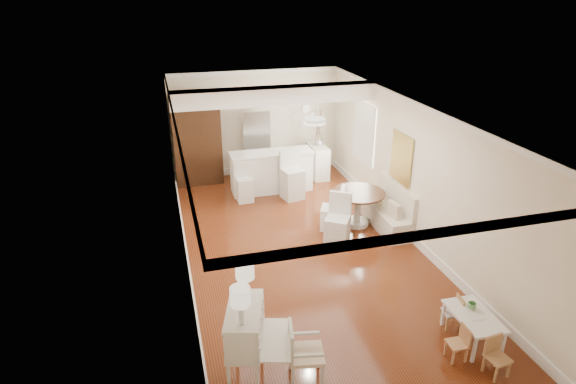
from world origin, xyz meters
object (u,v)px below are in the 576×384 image
gustavian_armchair (306,353)px  slip_chair_far (333,208)px  kids_chair_b (452,312)px  bar_stool_right (292,176)px  dining_table (357,208)px  kids_chair_a (457,343)px  slip_chair_near (338,218)px  bar_stool_left (244,183)px  sideboard (317,161)px  pantry_cabinet (197,140)px  kids_chair_c (498,358)px  fridge (270,144)px  breakfast_counter (272,172)px  kids_table (472,328)px  secretary_bureau (245,344)px

gustavian_armchair → slip_chair_far: bearing=-13.7°
kids_chair_b → bar_stool_right: bar_stool_right is taller
dining_table → bar_stool_right: size_ratio=0.96×
kids_chair_a → slip_chair_near: slip_chair_near is taller
bar_stool_left → sideboard: (2.20, 1.09, -0.03)m
gustavian_armchair → pantry_cabinet: pantry_cabinet is taller
kids_chair_c → fridge: (-1.23, 7.94, 0.61)m
slip_chair_near → breakfast_counter: breakfast_counter is taller
kids_chair_b → bar_stool_left: bar_stool_left is taller
fridge → bar_stool_right: bearing=-83.9°
slip_chair_far → pantry_cabinet: pantry_cabinet is taller
kids_chair_a → dining_table: 4.18m
slip_chair_far → fridge: 3.45m
kids_table → slip_chair_far: slip_chair_far is taller
slip_chair_near → slip_chair_far: size_ratio=1.02×
bar_stool_right → breakfast_counter: bearing=109.8°
secretary_bureau → gustavian_armchair: (0.75, -0.23, -0.13)m
secretary_bureau → bar_stool_right: (2.18, 5.47, 0.04)m
kids_chair_b → dining_table: 3.53m
kids_chair_b → breakfast_counter: size_ratio=0.25×
slip_chair_near → slip_chair_far: slip_chair_near is taller
secretary_bureau → bar_stool_left: secretary_bureau is taller
gustavian_armchair → kids_chair_b: 2.50m
breakfast_counter → bar_stool_right: bearing=-57.4°
slip_chair_far → sideboard: size_ratio=1.04×
gustavian_armchair → dining_table: bearing=-20.1°
sideboard → slip_chair_near: bearing=-102.6°
kids_chair_a → kids_table: bearing=124.1°
kids_chair_b → slip_chair_near: bearing=-158.4°
gustavian_armchair → dining_table: (2.39, 3.97, -0.04)m
breakfast_counter → gustavian_armchair: bearing=-99.5°
kids_table → kids_chair_c: 0.69m
fridge → secretary_bureau: bearing=-105.7°
kids_chair_a → kids_chair_b: 0.71m
kids_chair_b → bar_stool_left: size_ratio=0.56×
secretary_bureau → kids_table: bearing=13.4°
fridge → sideboard: (1.22, -0.41, -0.46)m
secretary_bureau → fridge: bearing=90.3°
kids_chair_c → kids_chair_b: bearing=83.5°
kids_table → slip_chair_far: bearing=100.8°
dining_table → bar_stool_left: size_ratio=1.21×
bar_stool_left → pantry_cabinet: pantry_cabinet is taller
kids_chair_a → slip_chair_far: bearing=-173.9°
gustavian_armchair → slip_chair_near: bearing=-15.8°
secretary_bureau → pantry_cabinet: bearing=105.2°
secretary_bureau → slip_chair_near: size_ratio=1.14×
secretary_bureau → slip_chair_near: 4.09m
slip_chair_near → kids_table: bearing=-43.0°
gustavian_armchair → fridge: fridge is taller
kids_chair_c → bar_stool_left: bearing=101.2°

